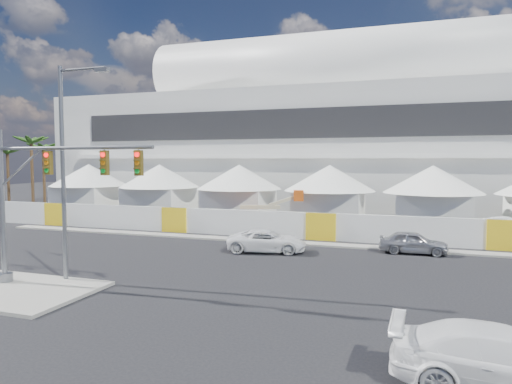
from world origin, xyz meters
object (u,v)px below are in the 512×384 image
(lot_car_a, at_px, (506,227))
(lot_car_c, at_px, (132,216))
(pickup_near, at_px, (504,360))
(traffic_mast, at_px, (33,200))
(boom_lift, at_px, (254,218))
(pickup_curb, at_px, (267,241))
(sedan_silver, at_px, (413,242))
(streetlight_median, at_px, (67,158))

(lot_car_a, relative_size, lot_car_c, 0.93)
(pickup_near, xyz_separation_m, traffic_mast, (-18.51, 3.66, 3.26))
(traffic_mast, bearing_deg, boom_lift, 80.07)
(pickup_curb, height_order, boom_lift, boom_lift)
(pickup_near, bearing_deg, boom_lift, 33.48)
(sedan_silver, height_order, lot_car_c, lot_car_c)
(boom_lift, bearing_deg, pickup_curb, -82.93)
(lot_car_a, height_order, streetlight_median, streetlight_median)
(lot_car_a, relative_size, streetlight_median, 0.46)
(traffic_mast, height_order, boom_lift, traffic_mast)
(pickup_curb, relative_size, streetlight_median, 0.50)
(sedan_silver, bearing_deg, pickup_curb, 103.94)
(sedan_silver, bearing_deg, lot_car_a, -39.35)
(lot_car_a, distance_m, traffic_mast, 32.36)
(lot_car_c, height_order, streetlight_median, streetlight_median)
(streetlight_median, bearing_deg, lot_car_c, 115.96)
(pickup_curb, xyz_separation_m, lot_car_a, (15.60, 11.03, 0.06))
(pickup_curb, height_order, streetlight_median, streetlight_median)
(pickup_curb, bearing_deg, traffic_mast, 134.33)
(pickup_near, relative_size, traffic_mast, 0.66)
(pickup_curb, relative_size, boom_lift, 0.76)
(lot_car_a, height_order, lot_car_c, lot_car_a)
(sedan_silver, bearing_deg, boom_lift, 60.45)
(traffic_mast, bearing_deg, lot_car_a, 43.86)
(lot_car_a, distance_m, boom_lift, 19.68)
(pickup_curb, bearing_deg, streetlight_median, 134.04)
(lot_car_a, bearing_deg, pickup_near, -170.37)
(lot_car_c, relative_size, traffic_mast, 0.59)
(streetlight_median, bearing_deg, traffic_mast, -121.80)
(traffic_mast, bearing_deg, pickup_curb, 55.98)
(pickup_curb, relative_size, lot_car_c, 1.01)
(lot_car_c, bearing_deg, streetlight_median, -150.47)
(lot_car_a, bearing_deg, lot_car_c, 114.30)
(lot_car_a, height_order, traffic_mast, traffic_mast)
(lot_car_a, relative_size, traffic_mast, 0.55)
(sedan_silver, xyz_separation_m, streetlight_median, (-15.65, -12.36, 5.24))
(traffic_mast, relative_size, streetlight_median, 0.84)
(sedan_silver, relative_size, pickup_near, 0.75)
(boom_lift, bearing_deg, traffic_mast, -116.09)
(pickup_near, distance_m, traffic_mast, 19.15)
(pickup_near, distance_m, lot_car_a, 26.39)
(sedan_silver, xyz_separation_m, traffic_mast, (-16.47, -13.69, 3.36))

